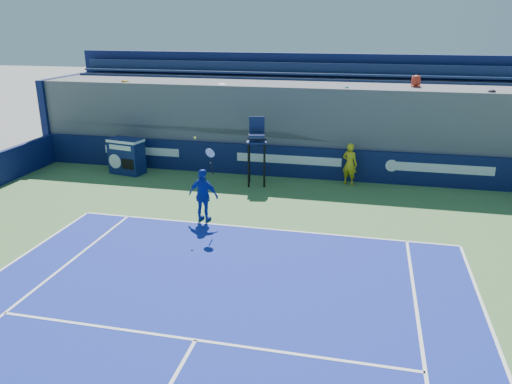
% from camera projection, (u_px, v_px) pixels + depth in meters
% --- Properties ---
extents(ball_person, '(0.66, 0.56, 1.54)m').
position_uv_depth(ball_person, '(350.00, 164.00, 18.06)').
color(ball_person, gold).
rests_on(ball_person, apron).
extents(back_hoarding, '(20.40, 0.21, 1.20)m').
position_uv_depth(back_hoarding, '(289.00, 162.00, 19.01)').
color(back_hoarding, '#0B1542').
rests_on(back_hoarding, ground).
extents(match_clock, '(1.43, 0.96, 1.40)m').
position_uv_depth(match_clock, '(127.00, 155.00, 19.41)').
color(match_clock, '#101D51').
rests_on(match_clock, ground).
extents(umpire_chair, '(0.82, 0.82, 2.48)m').
position_uv_depth(umpire_chair, '(257.00, 144.00, 17.80)').
color(umpire_chair, black).
rests_on(umpire_chair, ground).
extents(tennis_player, '(1.00, 0.57, 2.57)m').
position_uv_depth(tennis_player, '(204.00, 195.00, 14.66)').
color(tennis_player, '#132CA0').
rests_on(tennis_player, apron).
extents(stadium_seating, '(21.00, 4.05, 4.40)m').
position_uv_depth(stadium_seating, '(297.00, 120.00, 20.50)').
color(stadium_seating, '#515156').
rests_on(stadium_seating, ground).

